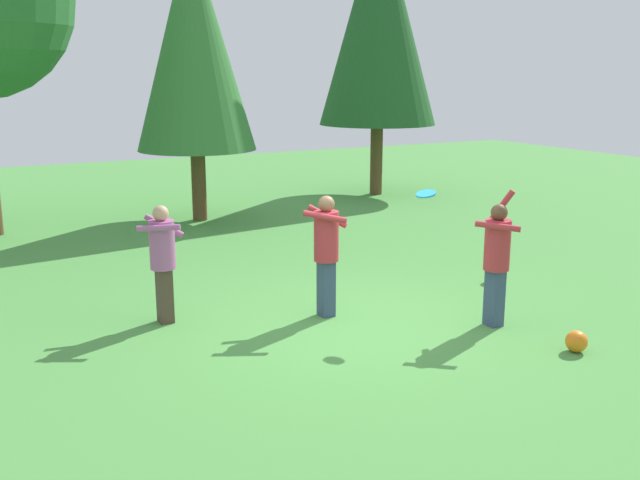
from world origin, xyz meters
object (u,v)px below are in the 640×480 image
ball_yellow (492,276)px  tree_center (193,43)px  person_catcher (326,245)px  person_bystander (163,254)px  frisbee (426,194)px  ball_orange (576,341)px  person_thrower (497,254)px  tree_far_right (379,18)px

ball_yellow → tree_center: tree_center is taller
person_catcher → ball_yellow: person_catcher is taller
person_catcher → person_bystander: bearing=-167.6°
person_catcher → frisbee: frisbee is taller
ball_orange → tree_center: (-1.40, 9.84, 3.79)m
tree_center → person_thrower: bearing=-82.4°
ball_orange → tree_center: tree_center is taller
person_thrower → ball_orange: person_thrower is taller
tree_center → ball_yellow: bearing=-70.6°
frisbee → tree_far_right: bearing=61.2°
person_thrower → person_catcher: 2.27m
ball_orange → ball_yellow: 2.97m
ball_yellow → frisbee: bearing=-156.4°
person_thrower → ball_orange: size_ratio=6.81×
person_bystander → tree_center: (2.69, 6.43, 2.97)m
ball_orange → tree_far_right: size_ratio=0.04×
person_bystander → frisbee: bearing=0.0°
person_catcher → person_bystander: (-2.05, 0.79, -0.06)m
person_catcher → tree_center: bearing=118.5°
ball_orange → ball_yellow: (1.09, 2.76, -0.02)m
tree_far_right → person_catcher: bearing=-126.1°
person_catcher → tree_far_right: tree_far_right is taller
person_catcher → frisbee: 1.52m
tree_center → frisbee: bearing=-86.6°
frisbee → person_catcher: bearing=146.5°
ball_orange → tree_center: size_ratio=0.04×
ball_yellow → tree_far_right: 9.90m
ball_orange → ball_yellow: size_ratio=1.16×
person_catcher → person_bystander: person_catcher is taller
tree_center → person_catcher: bearing=-95.0°
person_catcher → person_bystander: 2.20m
ball_yellow → tree_far_right: (3.01, 8.26, 4.57)m
ball_orange → person_catcher: bearing=127.9°
frisbee → ball_yellow: size_ratio=1.49×
ball_yellow → tree_far_right: size_ratio=0.03×
frisbee → tree_far_right: tree_far_right is taller
ball_orange → person_thrower: bearing=101.4°
frisbee → ball_orange: (0.93, -1.88, -1.61)m
ball_yellow → person_catcher: bearing=-177.3°
ball_orange → person_bystander: bearing=140.2°
person_thrower → ball_yellow: size_ratio=7.90×
person_bystander → ball_orange: bearing=-14.0°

